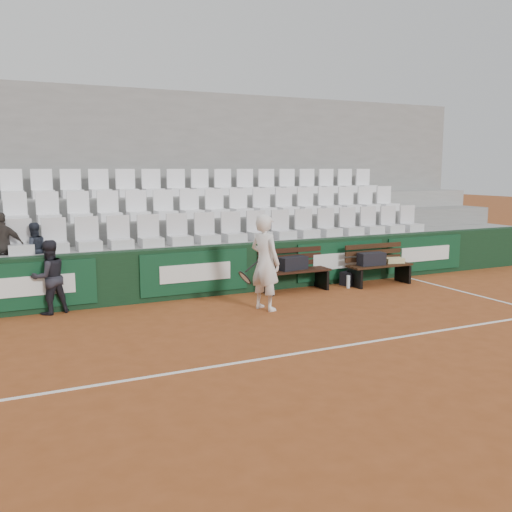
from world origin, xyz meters
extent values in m
plane|color=brown|center=(0.00, 0.00, 0.00)|extent=(80.00, 80.00, 0.00)
cube|color=white|center=(0.00, 0.00, 0.00)|extent=(18.00, 0.06, 0.01)
cube|color=black|center=(0.00, 4.00, 0.50)|extent=(18.00, 0.30, 1.00)
cube|color=#0C381E|center=(-3.20, 3.83, 0.52)|extent=(2.20, 0.04, 0.82)
cube|color=#0C381E|center=(-0.20, 3.83, 0.52)|extent=(2.20, 0.04, 0.82)
cube|color=#0C381E|center=(3.20, 3.83, 0.52)|extent=(2.20, 0.04, 0.82)
cube|color=#0C381E|center=(5.60, 3.83, 0.52)|extent=(2.20, 0.04, 0.82)
cube|color=gray|center=(0.00, 4.62, 0.50)|extent=(18.00, 0.95, 1.00)
cube|color=gray|center=(0.00, 5.58, 0.72)|extent=(18.00, 0.95, 1.45)
cube|color=#989895|center=(0.00, 6.53, 0.95)|extent=(18.00, 0.95, 1.90)
cube|color=gray|center=(0.00, 7.15, 2.20)|extent=(18.00, 0.30, 4.40)
cube|color=silver|center=(0.00, 4.45, 1.31)|extent=(11.90, 0.44, 0.63)
cube|color=white|center=(0.00, 5.40, 1.77)|extent=(11.90, 0.44, 0.63)
cube|color=white|center=(0.00, 6.35, 2.21)|extent=(11.90, 0.44, 0.63)
cube|color=black|center=(1.90, 3.58, 0.23)|extent=(1.50, 0.56, 0.45)
cube|color=#321C0F|center=(3.91, 3.37, 0.23)|extent=(1.50, 0.56, 0.45)
cube|color=black|center=(1.87, 3.62, 0.59)|extent=(0.67, 0.38, 0.27)
cube|color=black|center=(3.68, 3.37, 0.59)|extent=(0.60, 0.30, 0.27)
cube|color=#CABF83|center=(4.34, 3.41, 0.51)|extent=(0.46, 0.38, 0.11)
cube|color=black|center=(3.35, 3.63, 0.15)|extent=(0.56, 0.46, 0.29)
cylinder|color=silver|center=(1.37, 3.61, 0.12)|extent=(0.07, 0.07, 0.24)
cylinder|color=silver|center=(3.07, 3.34, 0.14)|extent=(0.08, 0.08, 0.28)
imported|color=white|center=(0.63, 2.43, 0.87)|extent=(0.62, 0.74, 1.74)
torus|color=black|center=(0.23, 2.43, 0.62)|extent=(0.19, 0.30, 0.26)
cylinder|color=black|center=(0.36, 2.43, 0.81)|extent=(0.26, 0.03, 0.20)
imported|color=black|center=(-2.91, 3.79, 0.65)|extent=(0.75, 0.66, 1.31)
imported|color=#322C28|center=(-3.59, 4.50, 1.61)|extent=(0.75, 0.42, 1.21)
imported|color=#212631|center=(-3.08, 4.50, 1.50)|extent=(0.55, 0.46, 1.01)
camera|label=1|loc=(-3.86, -6.59, 2.53)|focal=40.00mm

